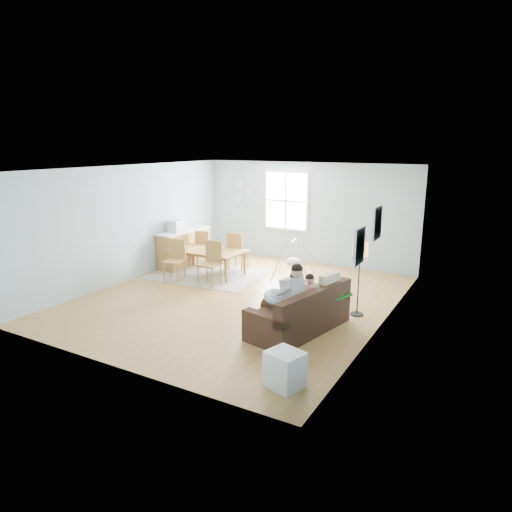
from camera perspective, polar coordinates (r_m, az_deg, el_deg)
The scene contains 22 objects.
room at distance 9.19m, azimuth -2.27°, elevation 9.16°, with size 8.40×9.40×3.90m.
window at distance 12.58m, azimuth 3.81°, elevation 6.90°, with size 1.32×0.08×1.62m.
pictures at distance 7.11m, azimuth 13.86°, elevation 2.71°, with size 0.05×1.34×0.74m.
wall_plates at distance 13.23m, azimuth -1.69°, elevation 8.06°, with size 0.67×0.02×0.66m.
sofa at distance 7.99m, azimuth 5.71°, elevation -7.41°, with size 1.26×2.13×0.81m.
green_throw at distance 8.47m, azimuth 8.00°, elevation -4.60°, with size 0.91×0.75×0.04m, color #135316.
beige_pillow at distance 8.14m, azimuth 9.14°, elevation -3.82°, with size 0.13×0.47×0.47m, color tan.
father at distance 7.71m, azimuth 3.75°, elevation -4.99°, with size 0.94×0.48×1.29m.
nursing_pillow at distance 7.82m, azimuth 2.89°, elevation -5.17°, with size 0.53×0.53×0.15m, color silver.
infant at distance 7.82m, azimuth 3.01°, elevation -4.64°, with size 0.14×0.34×0.13m.
toddler at distance 8.04m, azimuth 6.15°, elevation -4.29°, with size 0.54×0.35×0.80m.
floor_lamp at distance 8.64m, azimuth 12.88°, elevation 0.04°, with size 0.28×0.28×1.40m.
storage_cube at distance 6.28m, azimuth 3.59°, elevation -13.93°, with size 0.55×0.51×0.50m.
rug at distance 11.43m, azimuth -6.01°, elevation -2.28°, with size 2.67×2.03×0.01m, color gray.
dining_table at distance 11.35m, azimuth -6.05°, elevation -0.79°, with size 1.78×0.99×0.63m, color olive.
chair_sw at distance 11.01m, azimuth -10.02°, elevation -0.11°, with size 0.51×0.51×0.97m.
chair_se at distance 10.50m, azimuth -5.61°, elevation -0.46°, with size 0.48×0.48×1.02m.
chair_nw at distance 12.09m, azimuth -6.47°, elevation 1.27°, with size 0.47×0.47×0.96m.
chair_ne at distance 11.63m, azimuth -2.41°, elevation 0.93°, with size 0.48×0.48×0.99m.
counter at distance 12.33m, azimuth -8.93°, elevation 1.09°, with size 0.56×1.70×0.94m.
monitor at distance 11.97m, azimuth -9.99°, elevation 3.69°, with size 0.36×0.34×0.31m.
baby_swing at distance 11.00m, azimuth 4.66°, elevation -0.69°, with size 1.10×1.11×0.93m.
Camera 1 is at (4.83, -7.78, 3.19)m, focal length 32.00 mm.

